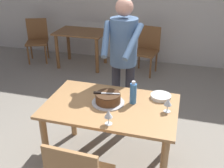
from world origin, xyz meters
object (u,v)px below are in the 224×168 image
cake_knife (101,93)px  wine_glass_far (109,114)px  wine_glass_near (168,102)px  cake_on_platter (108,99)px  water_bottle (133,93)px  main_dining_table (111,115)px  background_chair_1 (147,48)px  person_cutting_cake (123,54)px  background_table (81,39)px  background_chair_0 (37,39)px  plate_stack (161,96)px

cake_knife → wine_glass_far: size_ratio=1.87×
wine_glass_near → wine_glass_far: bearing=-144.0°
cake_on_platter → water_bottle: size_ratio=1.36×
main_dining_table → cake_on_platter: cake_on_platter is taller
cake_knife → background_chair_1: background_chair_1 is taller
water_bottle → wine_glass_near: bearing=-11.4°
cake_knife → background_chair_1: size_ratio=0.30×
cake_knife → person_cutting_cake: size_ratio=0.16×
wine_glass_far → wine_glass_near: bearing=36.0°
cake_on_platter → cake_knife: size_ratio=1.26×
wine_glass_near → background_table: bearing=126.9°
main_dining_table → wine_glass_near: bearing=2.8°
wine_glass_near → person_cutting_cake: bearing=134.5°
background_chair_0 → background_chair_1: (2.39, -0.01, 0.00)m
person_cutting_cake → background_table: person_cutting_cake is taller
background_chair_0 → person_cutting_cake: bearing=-40.3°
cake_knife → person_cutting_cake: (0.08, 0.62, 0.21)m
wine_glass_far → cake_on_platter: bearing=107.2°
person_cutting_cake → background_chair_1: 2.10m
cake_on_platter → wine_glass_near: 0.61m
water_bottle → wine_glass_far: bearing=-107.5°
background_table → wine_glass_near: bearing=-53.1°
plate_stack → wine_glass_near: (0.09, -0.25, 0.08)m
wine_glass_far → background_chair_1: 3.01m
person_cutting_cake → background_table: size_ratio=1.72×
wine_glass_near → wine_glass_far: size_ratio=1.00×
wine_glass_near → background_chair_1: (-0.60, 2.63, -0.36)m
plate_stack → person_cutting_cake: (-0.51, 0.36, 0.31)m
cake_on_platter → wine_glass_far: 0.38m
plate_stack → wine_glass_far: size_ratio=1.53×
background_chair_0 → background_chair_1: size_ratio=1.00×
cake_knife → background_chair_0: background_chair_0 is taller
cake_on_platter → cake_knife: cake_knife is taller
person_cutting_cake → background_table: 2.45m
wine_glass_far → background_chair_0: (-2.50, 3.00, -0.36)m
cake_knife → plate_stack: cake_knife is taller
person_cutting_cake → background_chair_0: size_ratio=1.91×
background_chair_0 → water_bottle: bearing=-44.2°
main_dining_table → background_chair_0: bearing=132.3°
background_chair_1 → water_bottle: bearing=-84.5°
cake_knife → wine_glass_near: 0.68m
cake_knife → person_cutting_cake: 0.66m
plate_stack → water_bottle: 0.34m
main_dining_table → cake_knife: size_ratio=5.04×
background_table → background_chair_0: (-1.05, 0.05, -0.09)m
main_dining_table → plate_stack: bearing=30.3°
background_table → cake_on_platter: bearing=-62.6°
plate_stack → person_cutting_cake: 0.69m
person_cutting_cake → background_table: bearing=124.3°
wine_glass_far → background_chair_1: background_chair_1 is taller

